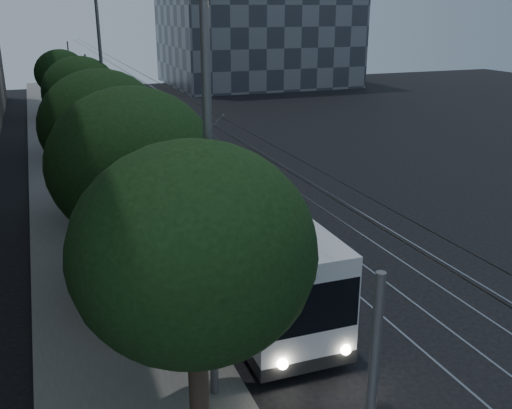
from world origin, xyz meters
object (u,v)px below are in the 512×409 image
object	(u,v)px
trolleybus	(232,232)
car_white_a	(152,154)
car_white_c	(123,127)
streetlamp_near	(227,150)
pickup_silver	(172,197)
streetlamp_far	(108,59)
car_white_d	(109,117)
car_white_b	(144,143)

from	to	relation	value
trolleybus	car_white_a	size ratio (longest dim) A/B	3.11
car_white_c	streetlamp_near	xyz separation A→B (m)	(-2.12, -31.62, 5.49)
pickup_silver	streetlamp_far	world-z (taller)	streetlamp_far
streetlamp_near	streetlamp_far	xyz separation A→B (m)	(0.60, 24.53, 0.06)
pickup_silver	streetlamp_near	bearing A→B (deg)	-86.68
pickup_silver	streetlamp_far	distance (m)	12.48
car_white_d	streetlamp_far	xyz separation A→B (m)	(-1.21, -12.72, 5.64)
car_white_a	car_white_b	distance (m)	3.39
pickup_silver	car_white_d	size ratio (longest dim) A/B	1.65
car_white_a	streetlamp_near	size ratio (longest dim) A/B	0.40
car_white_b	streetlamp_near	distance (m)	26.94
car_white_c	streetlamp_far	distance (m)	9.13
car_white_a	car_white_d	bearing A→B (deg)	75.22
car_white_b	car_white_a	bearing A→B (deg)	-103.54
trolleybus	streetlamp_near	world-z (taller)	streetlamp_near
pickup_silver	car_white_a	distance (m)	9.55
car_white_b	car_white_d	distance (m)	11.06
car_white_c	car_white_d	world-z (taller)	car_white_c
trolleybus	streetlamp_far	size ratio (longest dim) A/B	1.24
car_white_c	streetlamp_near	world-z (taller)	streetlamp_near
car_white_d	car_white_b	bearing A→B (deg)	-71.34
car_white_a	car_white_d	xyz separation A→B (m)	(-0.77, 14.41, -0.03)
pickup_silver	car_white_b	bearing A→B (deg)	95.70
car_white_a	streetlamp_far	size ratio (longest dim) A/B	0.40
pickup_silver	car_white_a	xyz separation A→B (m)	(0.94, 9.50, -0.20)
streetlamp_near	car_white_a	bearing A→B (deg)	83.57
car_white_b	car_white_c	xyz separation A→B (m)	(-0.56, 5.40, 0.08)
car_white_c	streetlamp_far	bearing A→B (deg)	-126.06
car_white_a	car_white_b	bearing A→B (deg)	70.39
car_white_c	streetlamp_near	bearing A→B (deg)	-117.80
streetlamp_near	streetlamp_far	distance (m)	24.54
streetlamp_far	car_white_c	bearing A→B (deg)	77.91
pickup_silver	streetlamp_far	size ratio (longest dim) A/B	0.62
car_white_a	streetlamp_near	bearing A→B (deg)	-114.25
car_white_b	streetlamp_near	world-z (taller)	streetlamp_near
car_white_d	streetlamp_near	size ratio (longest dim) A/B	0.38
streetlamp_near	pickup_silver	bearing A→B (deg)	82.99
car_white_c	streetlamp_far	xyz separation A→B (m)	(-1.52, -7.09, 5.55)
car_white_b	trolleybus	bearing A→B (deg)	-103.30
trolleybus	streetlamp_far	xyz separation A→B (m)	(-1.53, 18.41, 4.54)
car_white_c	streetlamp_far	size ratio (longest dim) A/B	0.45
trolleybus	streetlamp_far	world-z (taller)	streetlamp_far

